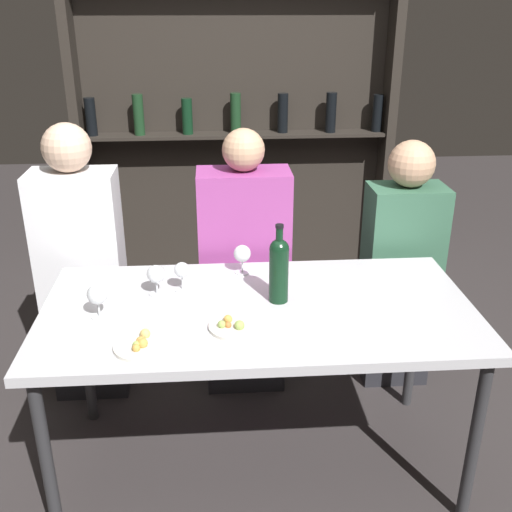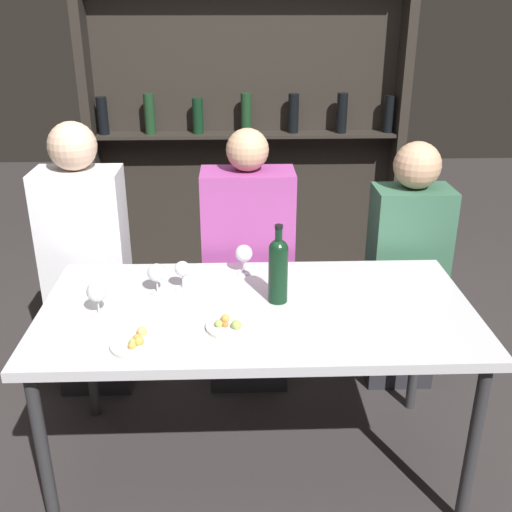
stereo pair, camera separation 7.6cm
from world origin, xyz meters
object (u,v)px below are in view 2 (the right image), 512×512
wine_bottle (278,267)px  seated_person_center (248,273)px  food_plate_0 (138,342)px  wine_glass_0 (244,254)px  seated_person_left (87,270)px  wine_glass_3 (182,270)px  wine_glass_2 (97,293)px  seated_person_right (405,274)px  wine_glass_1 (156,273)px  food_plate_1 (231,325)px

wine_bottle → seated_person_center: 0.61m
wine_bottle → food_plate_0: (-0.47, -0.29, -0.13)m
wine_glass_0 → seated_person_left: 0.79m
wine_bottle → wine_glass_3: bearing=162.9°
wine_glass_0 → wine_glass_3: bearing=-148.9°
wine_glass_3 → wine_glass_2: bearing=-146.4°
wine_glass_2 → seated_person_right: bearing=25.6°
wine_glass_1 → food_plate_1: size_ratio=0.65×
seated_person_center → wine_glass_0: bearing=-94.6°
food_plate_1 → seated_person_right: 1.10m
wine_bottle → wine_glass_1: (-0.45, 0.08, -0.06)m
wine_bottle → wine_glass_2: (-0.64, -0.08, -0.05)m
seated_person_center → food_plate_0: bearing=-114.3°
wine_bottle → wine_glass_0: size_ratio=2.49×
food_plate_1 → wine_glass_3: bearing=121.7°
wine_glass_1 → wine_glass_3: (0.10, 0.03, -0.00)m
wine_glass_2 → seated_person_left: 0.67m
seated_person_right → wine_glass_0: bearing=-159.7°
wine_glass_1 → seated_person_right: (1.09, 0.45, -0.23)m
food_plate_0 → seated_person_left: (-0.36, 0.83, -0.12)m
wine_bottle → wine_glass_1: 0.47m
wine_glass_3 → seated_person_left: size_ratio=0.09×
wine_glass_2 → food_plate_0: bearing=-51.5°
wine_glass_2 → seated_person_left: bearing=107.2°
food_plate_1 → wine_glass_1: bearing=135.7°
food_plate_1 → seated_person_left: 0.99m
wine_bottle → wine_glass_3: (-0.36, 0.11, -0.06)m
wine_glass_1 → food_plate_1: 0.40m
wine_glass_2 → seated_person_left: seated_person_left is taller
wine_glass_1 → wine_glass_2: 0.25m
wine_glass_1 → seated_person_center: (0.36, 0.45, -0.22)m
wine_glass_3 → food_plate_0: wine_glass_3 is taller
wine_bottle → food_plate_1: wine_bottle is taller
wine_glass_3 → seated_person_center: seated_person_center is taller
wine_glass_0 → food_plate_0: bearing=-122.7°
wine_glass_3 → seated_person_right: seated_person_right is taller
seated_person_center → seated_person_right: (0.74, 0.00, -0.02)m
food_plate_1 → seated_person_right: (0.81, 0.73, -0.16)m
wine_glass_0 → wine_glass_1: size_ratio=1.01×
seated_person_left → wine_bottle: bearing=-32.7°
food_plate_0 → seated_person_center: seated_person_center is taller
wine_glass_2 → wine_glass_3: (0.29, 0.19, -0.00)m
wine_glass_0 → food_plate_1: bearing=-96.4°
seated_person_left → wine_glass_0: bearing=-21.5°
wine_glass_0 → food_plate_0: size_ratio=0.66×
wine_glass_3 → wine_glass_0: bearing=31.1°
wine_glass_1 → seated_person_left: 0.62m
wine_glass_1 → food_plate_0: wine_glass_1 is taller
seated_person_right → food_plate_1: bearing=-138.0°
wine_glass_3 → seated_person_left: bearing=138.2°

